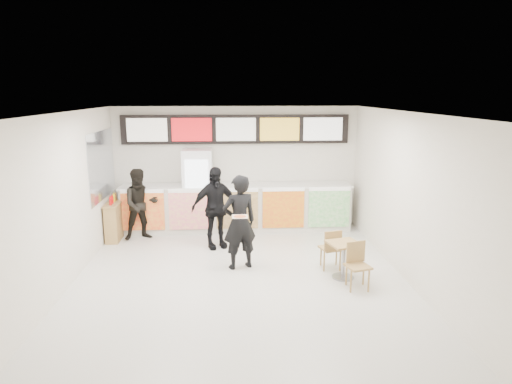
{
  "coord_description": "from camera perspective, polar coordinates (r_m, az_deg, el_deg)",
  "views": [
    {
      "loc": [
        -0.17,
        -7.71,
        3.34
      ],
      "look_at": [
        0.36,
        1.2,
        1.37
      ],
      "focal_mm": 32.0,
      "sensor_mm": 36.0,
      "label": 1
    }
  ],
  "objects": [
    {
      "name": "cafe_table",
      "position": [
        8.49,
        10.91,
        -7.56
      ],
      "size": [
        0.72,
        1.42,
        0.8
      ],
      "rotation": [
        0.0,
        0.0,
        0.27
      ],
      "color": "#A8834C",
      "rests_on": "floor"
    },
    {
      "name": "mirror_panel",
      "position": [
        10.66,
        -18.7,
        3.2
      ],
      "size": [
        0.01,
        2.0,
        1.5
      ],
      "primitive_type": "cube",
      "color": "#B2B7BF",
      "rests_on": "wall_left"
    },
    {
      "name": "service_counter",
      "position": [
        11.15,
        -2.41,
        -1.95
      ],
      "size": [
        5.56,
        0.77,
        1.14
      ],
      "color": "silver",
      "rests_on": "floor"
    },
    {
      "name": "wall_back",
      "position": [
        11.36,
        -2.49,
        3.1
      ],
      "size": [
        6.0,
        0.0,
        6.0
      ],
      "primitive_type": "plane",
      "rotation": [
        1.57,
        0.0,
        0.0
      ],
      "color": "silver",
      "rests_on": "floor"
    },
    {
      "name": "drinks_fridge",
      "position": [
        11.09,
        -7.27,
        0.16
      ],
      "size": [
        0.7,
        0.67,
        2.0
      ],
      "color": "white",
      "rests_on": "floor"
    },
    {
      "name": "customer_main",
      "position": [
        8.68,
        -2.09,
        -3.79
      ],
      "size": [
        0.78,
        0.64,
        1.83
      ],
      "primitive_type": "imported",
      "rotation": [
        0.0,
        0.0,
        3.49
      ],
      "color": "black",
      "rests_on": "floor"
    },
    {
      "name": "pizza_slice",
      "position": [
        8.19,
        -2.03,
        -3.04
      ],
      "size": [
        0.36,
        0.36,
        0.02
      ],
      "color": "beige",
      "rests_on": "customer_main"
    },
    {
      "name": "customer_left",
      "position": [
        10.76,
        -14.24,
        -1.5
      ],
      "size": [
        0.96,
        0.85,
        1.64
      ],
      "primitive_type": "imported",
      "rotation": [
        0.0,
        0.0,
        0.34
      ],
      "color": "black",
      "rests_on": "floor"
    },
    {
      "name": "wall_left",
      "position": [
        8.41,
        -22.95,
        -1.2
      ],
      "size": [
        0.0,
        7.0,
        7.0
      ],
      "primitive_type": "plane",
      "rotation": [
        1.57,
        0.0,
        1.57
      ],
      "color": "silver",
      "rests_on": "floor"
    },
    {
      "name": "ceiling",
      "position": [
        7.72,
        -2.15,
        9.91
      ],
      "size": [
        7.0,
        7.0,
        0.0
      ],
      "primitive_type": "plane",
      "rotation": [
        3.14,
        0.0,
        0.0
      ],
      "color": "white",
      "rests_on": "wall_back"
    },
    {
      "name": "floor",
      "position": [
        8.4,
        -1.98,
        -10.99
      ],
      "size": [
        7.0,
        7.0,
        0.0
      ],
      "primitive_type": "plane",
      "color": "beige",
      "rests_on": "ground"
    },
    {
      "name": "menu_board",
      "position": [
        11.16,
        -2.53,
        7.84
      ],
      "size": [
        5.5,
        0.14,
        0.7
      ],
      "color": "black",
      "rests_on": "wall_back"
    },
    {
      "name": "customer_mid",
      "position": [
        9.86,
        -5.16,
        -1.98
      ],
      "size": [
        1.14,
        0.8,
        1.79
      ],
      "primitive_type": "imported",
      "rotation": [
        0.0,
        0.0,
        0.39
      ],
      "color": "black",
      "rests_on": "floor"
    },
    {
      "name": "condiment_ledge",
      "position": [
        10.94,
        -17.31,
        -3.49
      ],
      "size": [
        0.32,
        0.78,
        1.04
      ],
      "color": "#A8834C",
      "rests_on": "floor"
    },
    {
      "name": "wall_right",
      "position": [
        8.54,
        18.51,
        -0.66
      ],
      "size": [
        0.0,
        7.0,
        7.0
      ],
      "primitive_type": "plane",
      "rotation": [
        1.57,
        0.0,
        -1.57
      ],
      "color": "silver",
      "rests_on": "floor"
    }
  ]
}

